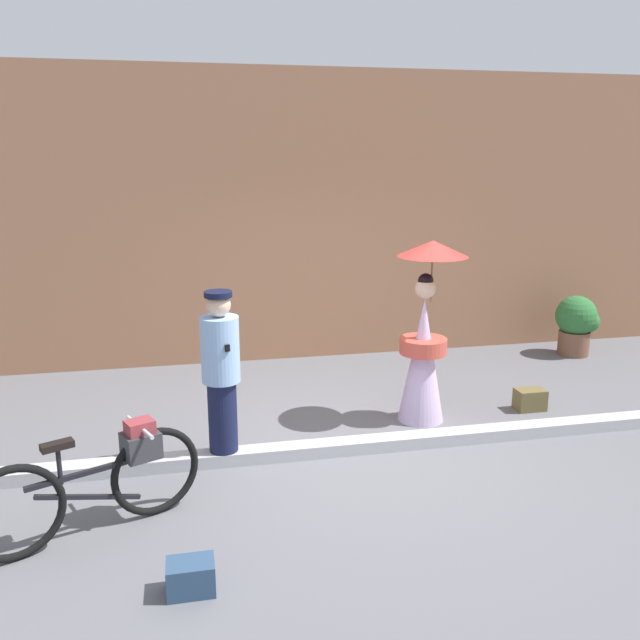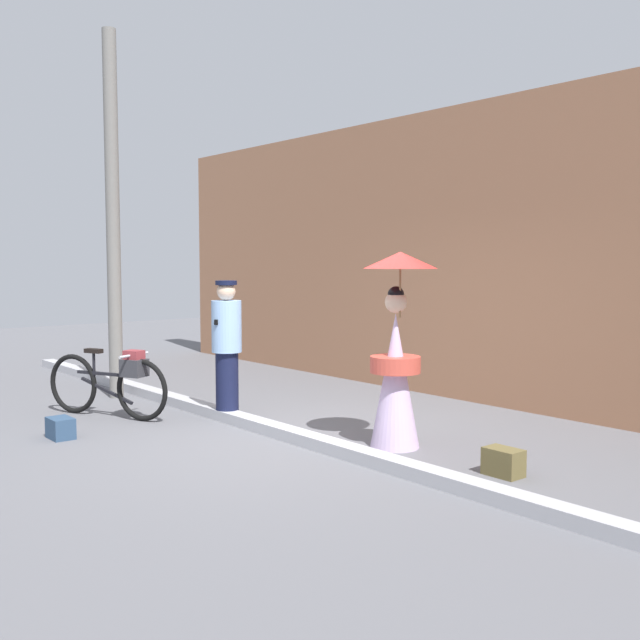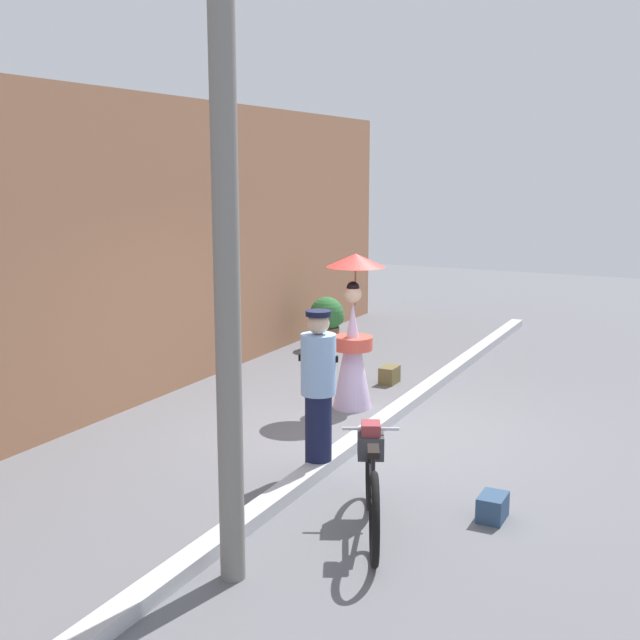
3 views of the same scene
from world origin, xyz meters
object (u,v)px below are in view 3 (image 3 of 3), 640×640
object	(u,v)px
bicycle_near_officer	(372,480)
backpack_spare	(390,375)
person_with_parasol	(353,335)
utility_pole	(226,247)
potted_plant_by_door	(327,320)
person_officer	(318,388)
backpack_on_pavement	(493,507)

from	to	relation	value
bicycle_near_officer	backpack_spare	xyz separation A→B (m)	(4.34, 1.55, -0.30)
person_with_parasol	utility_pole	size ratio (longest dim) A/B	0.40
bicycle_near_officer	potted_plant_by_door	distance (m)	6.85
person_with_parasol	potted_plant_by_door	bearing A→B (deg)	31.10
potted_plant_by_door	backpack_spare	size ratio (longest dim) A/B	2.64
person_officer	utility_pole	size ratio (longest dim) A/B	0.33
person_officer	backpack_on_pavement	distance (m)	1.98
person_with_parasol	backpack_spare	world-z (taller)	person_with_parasol
utility_pole	backpack_spare	bearing A→B (deg)	9.93
potted_plant_by_door	backpack_on_pavement	distance (m)	6.80
backpack_on_pavement	utility_pole	size ratio (longest dim) A/B	0.06
backpack_on_pavement	person_with_parasol	bearing A→B (deg)	44.38
bicycle_near_officer	person_with_parasol	distance (m)	3.47
person_officer	backpack_spare	bearing A→B (deg)	9.89
bicycle_near_officer	person_officer	world-z (taller)	person_officer
backpack_spare	potted_plant_by_door	bearing A→B (deg)	46.63
potted_plant_by_door	bicycle_near_officer	bearing A→B (deg)	-151.12
bicycle_near_officer	person_with_parasol	size ratio (longest dim) A/B	0.84
person_with_parasol	backpack_spare	size ratio (longest dim) A/B	5.97
bicycle_near_officer	backpack_on_pavement	xyz separation A→B (m)	(0.63, -0.85, -0.31)
bicycle_near_officer	backpack_on_pavement	size ratio (longest dim) A/B	5.24
person_with_parasol	potted_plant_by_door	distance (m)	3.45
potted_plant_by_door	backpack_on_pavement	bearing A→B (deg)	-142.25
backpack_spare	utility_pole	distance (m)	6.05
backpack_spare	bicycle_near_officer	bearing A→B (deg)	-160.34
bicycle_near_officer	backpack_on_pavement	world-z (taller)	bicycle_near_officer
backpack_on_pavement	utility_pole	distance (m)	3.25
person_officer	backpack_spare	xyz separation A→B (m)	(3.38, 0.59, -0.72)
bicycle_near_officer	potted_plant_by_door	world-z (taller)	potted_plant_by_door
bicycle_near_officer	potted_plant_by_door	bearing A→B (deg)	28.88
person_with_parasol	backpack_spare	distance (m)	1.49
person_officer	person_with_parasol	xyz separation A→B (m)	(2.12, 0.58, 0.07)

